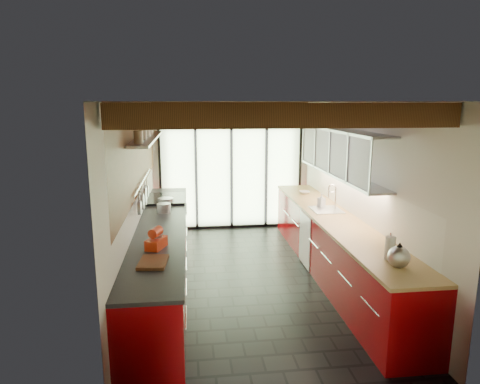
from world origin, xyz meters
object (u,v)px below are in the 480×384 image
(paper_towel, at_px, (390,248))
(bowl, at_px, (305,192))
(kettle, at_px, (399,255))
(stand_mixer, at_px, (156,240))
(soap_bottle, at_px, (321,200))

(paper_towel, height_order, bowl, paper_towel)
(bowl, bearing_deg, kettle, -90.00)
(kettle, distance_m, paper_towel, 0.20)
(stand_mixer, relative_size, paper_towel, 1.06)
(soap_bottle, bearing_deg, paper_towel, -90.00)
(soap_bottle, bearing_deg, kettle, -90.00)
(stand_mixer, relative_size, soap_bottle, 1.48)
(paper_towel, bearing_deg, stand_mixer, 164.87)
(stand_mixer, relative_size, kettle, 1.07)
(kettle, bearing_deg, soap_bottle, 90.00)
(kettle, distance_m, bowl, 3.65)
(stand_mixer, xyz_separation_m, soap_bottle, (2.54, 1.74, 0.01))
(stand_mixer, bearing_deg, kettle, -19.24)
(stand_mixer, distance_m, soap_bottle, 3.08)
(kettle, bearing_deg, bowl, 90.00)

